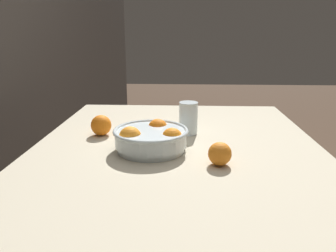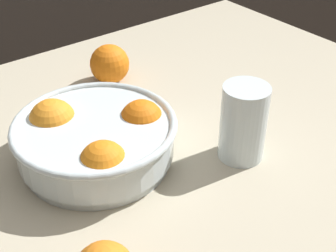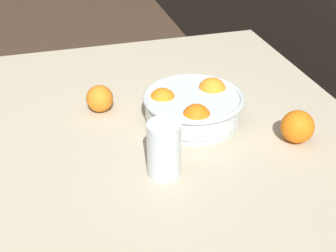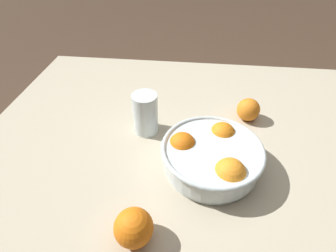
# 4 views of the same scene
# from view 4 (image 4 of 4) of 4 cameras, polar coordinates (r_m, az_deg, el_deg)

# --- Properties ---
(dining_table) EXTENTS (1.23, 1.00, 0.76)m
(dining_table) POSITION_cam_4_polar(r_m,az_deg,el_deg) (0.81, 4.61, -7.60)
(dining_table) COLOR #B7AD93
(dining_table) RESTS_ON ground_plane
(fruit_bowl) EXTENTS (0.25, 0.25, 0.09)m
(fruit_bowl) POSITION_cam_4_polar(r_m,az_deg,el_deg) (0.66, 9.77, -6.40)
(fruit_bowl) COLOR silver
(fruit_bowl) RESTS_ON dining_table
(juice_glass) EXTENTS (0.07, 0.07, 0.12)m
(juice_glass) POSITION_cam_4_polar(r_m,az_deg,el_deg) (0.76, -4.59, 2.26)
(juice_glass) COLOR #F4A314
(juice_glass) RESTS_ON dining_table
(orange_loose_near_bowl) EXTENTS (0.08, 0.08, 0.08)m
(orange_loose_near_bowl) POSITION_cam_4_polar(r_m,az_deg,el_deg) (0.55, -7.05, -21.13)
(orange_loose_near_bowl) COLOR orange
(orange_loose_near_bowl) RESTS_ON dining_table
(orange_loose_front) EXTENTS (0.07, 0.07, 0.07)m
(orange_loose_front) POSITION_cam_4_polar(r_m,az_deg,el_deg) (0.85, 17.33, 3.41)
(orange_loose_front) COLOR orange
(orange_loose_front) RESTS_ON dining_table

